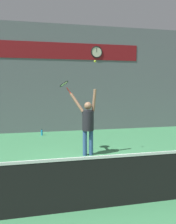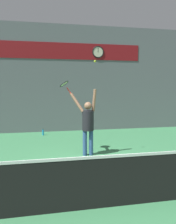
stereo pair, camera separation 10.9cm
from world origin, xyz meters
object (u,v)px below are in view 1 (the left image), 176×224
object	(u,v)px
tennis_racket	(64,84)
tennis_ball	(95,61)
scoreboard_clock	(97,52)
water_bottle	(42,132)
tennis_player	(88,122)

from	to	relation	value
tennis_racket	tennis_ball	world-z (taller)	tennis_ball
scoreboard_clock	tennis_racket	distance (m)	4.31
tennis_racket	water_bottle	world-z (taller)	tennis_racket
scoreboard_clock	tennis_ball	bearing A→B (deg)	-104.92
tennis_player	water_bottle	bearing A→B (deg)	114.00
tennis_racket	tennis_ball	size ratio (longest dim) A/B	6.22
tennis_ball	water_bottle	distance (m)	4.54
tennis_player	tennis_ball	xyz separation A→B (m)	(0.20, -0.09, 1.83)
tennis_ball	water_bottle	bearing A→B (deg)	116.26
scoreboard_clock	water_bottle	world-z (taller)	scoreboard_clock
tennis_player	tennis_ball	distance (m)	1.85
scoreboard_clock	tennis_ball	world-z (taller)	scoreboard_clock
scoreboard_clock	water_bottle	bearing A→B (deg)	-164.92
tennis_player	tennis_racket	world-z (taller)	tennis_racket
tennis_player	water_bottle	size ratio (longest dim) A/B	7.24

